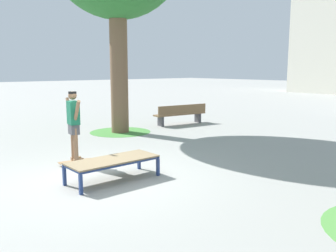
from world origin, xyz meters
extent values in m
plane|color=#999993|center=(0.00, 0.00, 0.00)|extent=(120.00, 120.00, 0.00)
cube|color=navy|center=(-0.03, 1.00, 0.19)|extent=(0.06, 0.06, 0.38)
cube|color=navy|center=(0.67, 1.01, 0.19)|extent=(0.06, 0.06, 0.38)
cube|color=navy|center=(-0.02, -0.84, 0.19)|extent=(0.06, 0.06, 0.38)
cube|color=navy|center=(0.68, -0.83, 0.19)|extent=(0.06, 0.06, 0.38)
cylinder|color=navy|center=(-0.02, 0.08, 0.41)|extent=(0.07, 1.90, 0.05)
cylinder|color=navy|center=(0.68, 0.09, 0.41)|extent=(0.07, 1.90, 0.05)
cylinder|color=navy|center=(0.32, 1.01, 0.41)|extent=(0.76, 0.06, 0.05)
cylinder|color=navy|center=(0.33, -0.83, 0.41)|extent=(0.76, 0.06, 0.05)
cube|color=#847051|center=(0.33, 0.09, 0.45)|extent=(0.78, 1.91, 0.03)
cube|color=#9E754C|center=(-1.36, 0.04, 0.08)|extent=(0.32, 0.82, 0.02)
cylinder|color=silver|center=(-1.39, 0.33, 0.03)|extent=(0.04, 0.06, 0.06)
cylinder|color=silver|center=(-1.24, 0.30, 0.03)|extent=(0.04, 0.06, 0.06)
cylinder|color=silver|center=(-1.47, -0.23, 0.03)|extent=(0.04, 0.06, 0.06)
cylinder|color=silver|center=(-1.33, -0.25, 0.03)|extent=(0.04, 0.06, 0.06)
cylinder|color=#8E6647|center=(-1.46, 0.05, 0.50)|extent=(0.11, 0.11, 0.82)
cube|color=#99704C|center=(-1.45, 0.10, 0.13)|extent=(0.13, 0.25, 0.07)
cylinder|color=#8E6647|center=(-1.26, 0.02, 0.50)|extent=(0.11, 0.11, 0.82)
cube|color=#99704C|center=(-1.25, 0.07, 0.13)|extent=(0.13, 0.25, 0.07)
cube|color=#4C4C51|center=(-1.36, 0.04, 0.88)|extent=(0.33, 0.24, 0.24)
cube|color=#196647|center=(-1.36, 0.04, 1.28)|extent=(0.39, 0.27, 0.56)
cylinder|color=#8E6647|center=(-1.65, 0.08, 1.35)|extent=(0.41, 0.14, 0.52)
cylinder|color=#8E6647|center=(-1.06, -0.01, 1.35)|extent=(0.41, 0.14, 0.52)
sphere|color=#8E6647|center=(-1.36, 0.04, 1.69)|extent=(0.20, 0.20, 0.20)
cylinder|color=black|center=(-1.36, 0.04, 1.76)|extent=(0.19, 0.19, 0.05)
cylinder|color=brown|center=(-4.51, 3.35, 2.27)|extent=(0.63, 0.63, 4.53)
cylinder|color=#47893D|center=(-4.51, 3.35, 0.00)|extent=(2.23, 2.23, 0.01)
cube|color=brown|center=(-4.51, 6.32, 0.43)|extent=(0.71, 2.43, 0.06)
cube|color=brown|center=(-4.31, 6.29, 0.65)|extent=(0.31, 2.39, 0.36)
cube|color=#424247|center=(-4.62, 5.36, 0.20)|extent=(0.38, 0.12, 0.40)
cube|color=#424247|center=(-4.41, 7.27, 0.20)|extent=(0.38, 0.12, 0.40)
camera|label=1|loc=(6.61, -3.70, 2.32)|focal=38.33mm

